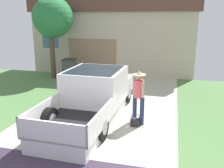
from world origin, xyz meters
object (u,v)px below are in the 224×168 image
object	(u,v)px
house_with_garage	(120,31)
pickup_truck	(95,95)
front_yard_tree	(52,19)
person_with_hat	(139,93)
handbag	(135,122)
wheeled_trash_bin	(69,68)

from	to	relation	value
house_with_garage	pickup_truck	bearing A→B (deg)	-83.33
pickup_truck	front_yard_tree	bearing A→B (deg)	131.06
front_yard_tree	person_with_hat	bearing A→B (deg)	-43.04
pickup_truck	handbag	bearing A→B (deg)	-21.28
person_with_hat	front_yard_tree	world-z (taller)	front_yard_tree
pickup_truck	person_with_hat	distance (m)	1.68
house_with_garage	front_yard_tree	world-z (taller)	house_with_garage
wheeled_trash_bin	front_yard_tree	bearing A→B (deg)	174.51
person_with_hat	house_with_garage	xyz separation A→B (m)	(-2.70, 9.67, 1.39)
handbag	pickup_truck	bearing A→B (deg)	156.85
wheeled_trash_bin	pickup_truck	bearing A→B (deg)	-57.48
pickup_truck	wheeled_trash_bin	bearing A→B (deg)	124.39
pickup_truck	handbag	world-z (taller)	pickup_truck
pickup_truck	house_with_garage	xyz separation A→B (m)	(-1.09, 9.29, 1.69)
pickup_truck	front_yard_tree	distance (m)	6.59
pickup_truck	front_yard_tree	world-z (taller)	front_yard_tree
person_with_hat	front_yard_tree	distance (m)	7.79
person_with_hat	front_yard_tree	bearing A→B (deg)	-1.18
handbag	house_with_garage	distance (m)	10.55
pickup_truck	front_yard_tree	xyz separation A→B (m)	(-3.83, 4.70, 2.56)
pickup_truck	handbag	distance (m)	1.80
pickup_truck	wheeled_trash_bin	world-z (taller)	pickup_truck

